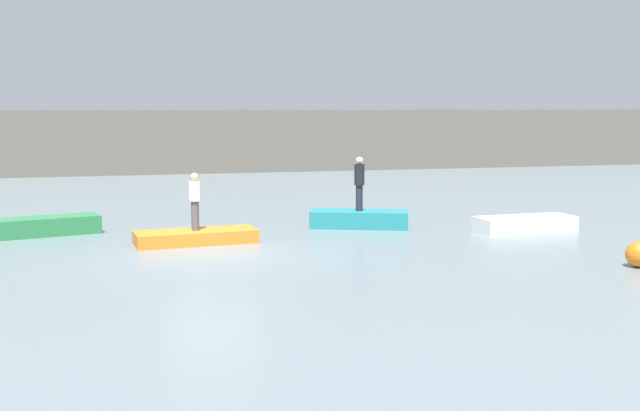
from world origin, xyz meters
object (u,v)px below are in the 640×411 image
rowboat_green (40,226)px  mooring_buoy (639,254)px  person_white_shirt (195,198)px  person_dark_shirt (359,181)px  rowboat_orange (196,237)px  rowboat_teal (359,219)px  rowboat_white (525,224)px

rowboat_green → mooring_buoy: size_ratio=5.46×
person_white_shirt → person_dark_shirt: 5.54m
rowboat_orange → rowboat_teal: size_ratio=1.08×
rowboat_teal → mooring_buoy: size_ratio=4.89×
person_dark_shirt → mooring_buoy: bearing=-58.8°
rowboat_white → person_dark_shirt: person_dark_shirt is taller
rowboat_teal → mooring_buoy: 8.83m
rowboat_orange → rowboat_teal: rowboat_teal is taller
rowboat_orange → person_dark_shirt: size_ratio=1.95×
rowboat_teal → person_white_shirt: bearing=-143.0°
person_white_shirt → mooring_buoy: size_ratio=2.57×
rowboat_teal → person_dark_shirt: (0.00, 0.00, 1.22)m
rowboat_white → rowboat_green: bearing=164.7°
mooring_buoy → person_dark_shirt: bearing=121.2°
person_white_shirt → person_dark_shirt: size_ratio=0.94×
rowboat_teal → mooring_buoy: bearing=-38.3°
rowboat_teal → person_white_shirt: 5.63m
rowboat_white → person_white_shirt: person_white_shirt is taller
rowboat_green → rowboat_teal: bearing=-20.1°
mooring_buoy → rowboat_white: bearing=89.2°
person_white_shirt → rowboat_green: bearing=149.7°
rowboat_green → person_white_shirt: bearing=-44.7°
rowboat_white → mooring_buoy: 5.42m
rowboat_white → mooring_buoy: (-0.07, -5.41, 0.07)m
rowboat_green → rowboat_orange: bearing=-44.7°
rowboat_teal → rowboat_green: bearing=-165.3°
person_white_shirt → person_dark_shirt: person_dark_shirt is taller
rowboat_green → rowboat_orange: size_ratio=1.03×
person_white_shirt → mooring_buoy: person_white_shirt is taller
rowboat_orange → rowboat_white: rowboat_white is taller
person_dark_shirt → mooring_buoy: person_dark_shirt is taller
rowboat_teal → person_dark_shirt: size_ratio=1.80×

